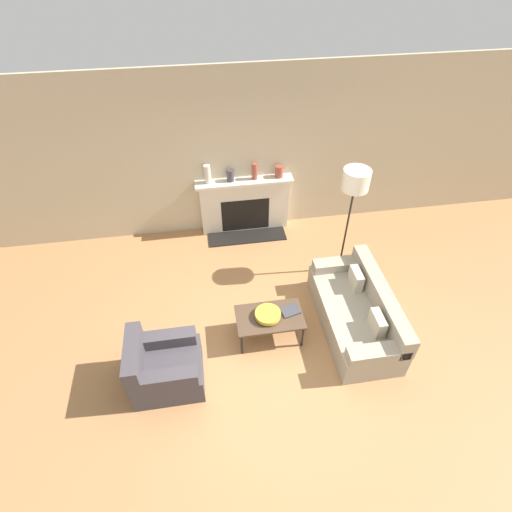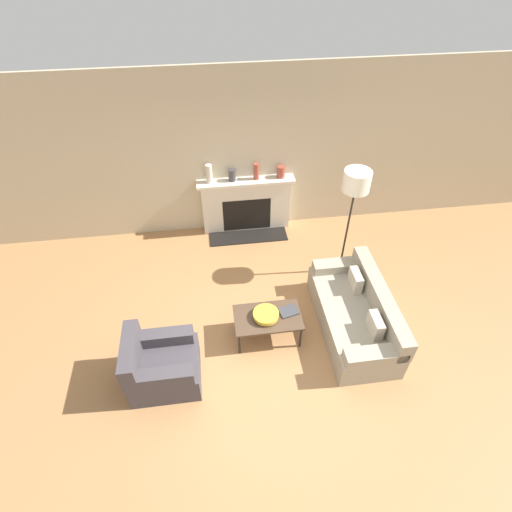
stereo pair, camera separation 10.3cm
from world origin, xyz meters
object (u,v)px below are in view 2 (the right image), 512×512
Objects in this scene: bowl at (266,315)px; mantel_vase_right at (281,172)px; book at (288,311)px; mantel_vase_center_right at (256,171)px; couch at (356,314)px; armchair_near at (160,366)px; fireplace at (246,206)px; coffee_table at (268,318)px; mantel_vase_left at (209,174)px; mantel_vase_center_left at (232,175)px; floor_lamp at (355,188)px.

bowl is 1.72× the size of mantel_vase_right.
mantel_vase_center_right is (-0.11, 2.47, 0.75)m from book.
armchair_near is (-2.71, -0.49, 0.02)m from couch.
fireplace is at bearing -25.64° from armchair_near.
mantel_vase_left is (-0.62, 2.52, 0.82)m from coffee_table.
couch is 0.99m from book.
bowl is at bearing 175.48° from book.
mantel_vase_left reaches higher than coffee_table.
fireplace is 5.87× the size of mantel_vase_center_right.
bowl is (-0.02, -2.51, -0.03)m from fireplace.
mantel_vase_center_right is (0.18, 2.52, 0.80)m from coffee_table.
book is 2.62m from mantel_vase_center_left.
fireplace is 1.84× the size of coffee_table.
bowl is 2.69m from mantel_vase_left.
coffee_table is 0.49× the size of floor_lamp.
mantel_vase_center_left is (-1.50, 2.52, 0.87)m from couch.
mantel_vase_left is at bearing 180.00° from mantel_vase_center_right.
armchair_near is at bearing -118.34° from mantel_vase_center_right.
fireplace is at bearing -178.58° from mantel_vase_right.
mantel_vase_center_right is at bearing -156.65° from couch.
fireplace is 5.21× the size of mantel_vase_left.
mantel_vase_right reaches higher than bowl.
fireplace is 2.24m from floor_lamp.
bowl is at bearing -90.11° from couch.
mantel_vase_right is at bearing 0.00° from mantel_vase_center_left.
couch is at bearing -66.65° from mantel_vase_center_right.
couch is at bearing -16.89° from book.
floor_lamp reaches higher than fireplace.
coffee_table is 2.62× the size of bowl.
armchair_near is 1.53m from coffee_table.
couch is 3.29m from mantel_vase_left.
bowl is at bearing -70.91° from armchair_near.
book is 1.97m from floor_lamp.
book is at bearing -93.21° from couch.
mantel_vase_left is at bearing 103.79° from coffee_table.
mantel_vase_center_right is at bearing -28.34° from armchair_near.
mantel_vase_right is at bearing 76.45° from coffee_table.
mantel_vase_right is at bearing -165.25° from couch.
mantel_vase_right is (0.84, 0.00, -0.00)m from mantel_vase_center_left.
book is (0.32, 0.05, -0.04)m from bowl.
floor_lamp is at bearing 173.46° from couch.
bowl is at bearing -76.83° from mantel_vase_left.
coffee_table is 0.30m from book.
armchair_near is 4.15× the size of mantel_vase_center_left.
bowl is at bearing -90.54° from fireplace.
coffee_table is 2.72m from mantel_vase_left.
floor_lamp reaches higher than bowl.
bowl is at bearing -140.79° from floor_lamp.
book is at bearing -87.37° from mantel_vase_center_right.
couch is 8.94× the size of mantel_vase_right.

